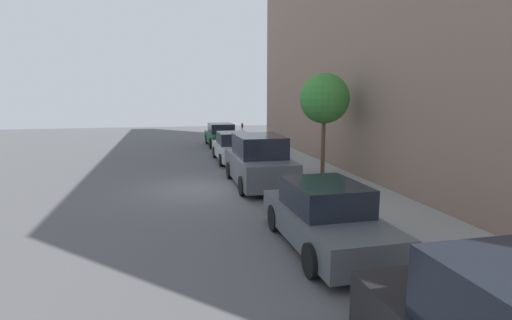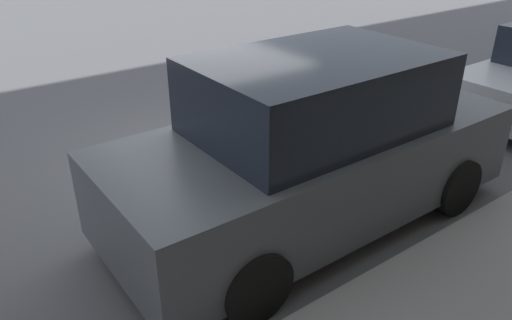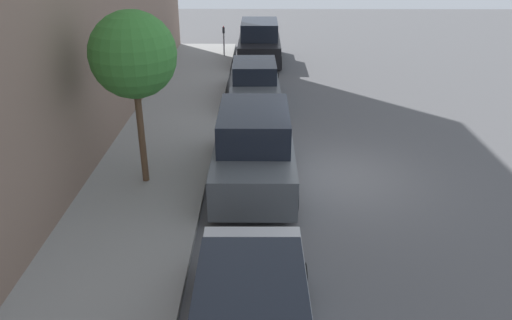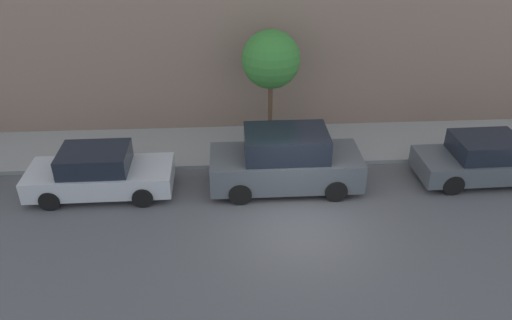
{
  "view_description": "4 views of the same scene",
  "coord_description": "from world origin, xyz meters",
  "px_view_note": "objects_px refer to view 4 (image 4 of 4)",
  "views": [
    {
      "loc": [
        -1.19,
        -14.83,
        3.57
      ],
      "look_at": [
        2.18,
        0.27,
        1.0
      ],
      "focal_mm": 28.0,
      "sensor_mm": 36.0,
      "label": 1
    },
    {
      "loc": [
        5.97,
        -3.3,
        3.35
      ],
      "look_at": [
        2.25,
        -0.59,
        1.0
      ],
      "focal_mm": 35.0,
      "sensor_mm": 36.0,
      "label": 2
    },
    {
      "loc": [
        2.12,
        11.83,
        6.06
      ],
      "look_at": [
        2.22,
        1.04,
        1.0
      ],
      "focal_mm": 35.0,
      "sensor_mm": 36.0,
      "label": 3
    },
    {
      "loc": [
        -11.46,
        1.96,
        8.85
      ],
      "look_at": [
        2.29,
        1.14,
        1.0
      ],
      "focal_mm": 35.0,
      "sensor_mm": 36.0,
      "label": 4
    }
  ],
  "objects_px": {
    "parked_sedan_second": "(485,160)",
    "street_tree": "(271,60)",
    "parked_suv_third": "(285,161)",
    "parked_sedan_fourth": "(99,173)"
  },
  "relations": [
    {
      "from": "parked_suv_third",
      "to": "parked_sedan_fourth",
      "type": "relative_size",
      "value": 1.06
    },
    {
      "from": "street_tree",
      "to": "parked_sedan_fourth",
      "type": "bearing_deg",
      "value": 116.49
    },
    {
      "from": "parked_sedan_second",
      "to": "parked_sedan_fourth",
      "type": "bearing_deg",
      "value": 90.42
    },
    {
      "from": "parked_sedan_second",
      "to": "street_tree",
      "type": "bearing_deg",
      "value": 68.57
    },
    {
      "from": "parked_suv_third",
      "to": "parked_sedan_fourth",
      "type": "bearing_deg",
      "value": 90.28
    },
    {
      "from": "parked_suv_third",
      "to": "street_tree",
      "type": "bearing_deg",
      "value": 5.46
    },
    {
      "from": "parked_sedan_second",
      "to": "parked_suv_third",
      "type": "distance_m",
      "value": 6.64
    },
    {
      "from": "parked_sedan_second",
      "to": "street_tree",
      "type": "relative_size",
      "value": 1.07
    },
    {
      "from": "parked_sedan_second",
      "to": "parked_suv_third",
      "type": "relative_size",
      "value": 0.94
    },
    {
      "from": "parked_sedan_fourth",
      "to": "street_tree",
      "type": "xyz_separation_m",
      "value": [
        2.8,
        -5.63,
        2.65
      ]
    }
  ]
}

